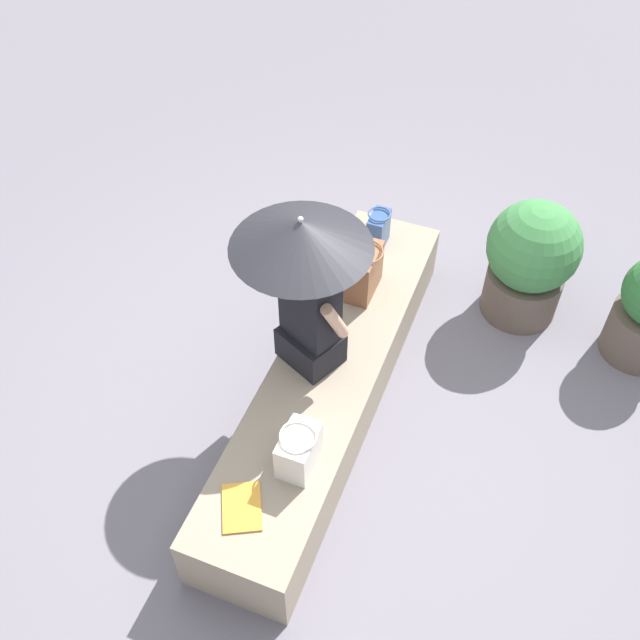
{
  "coord_description": "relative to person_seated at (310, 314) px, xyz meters",
  "views": [
    {
      "loc": [
        2.63,
        0.97,
        3.88
      ],
      "look_at": [
        0.01,
        -0.06,
        0.77
      ],
      "focal_mm": 41.36,
      "sensor_mm": 36.0,
      "label": 1
    }
  ],
  "objects": [
    {
      "name": "stone_bench",
      "position": [
        -0.01,
        0.11,
        -0.6
      ],
      "size": [
        2.81,
        0.62,
        0.42
      ],
      "primitive_type": "cube",
      "color": "gray",
      "rests_on": "ground"
    },
    {
      "name": "magazine",
      "position": [
        1.06,
        0.04,
        -0.38
      ],
      "size": [
        0.34,
        0.31,
        0.01
      ],
      "primitive_type": "cube",
      "rotation": [
        0.0,
        0.0,
        0.48
      ],
      "color": "gold",
      "rests_on": "stone_bench"
    },
    {
      "name": "ground_plane",
      "position": [
        -0.01,
        0.11,
        -0.81
      ],
      "size": [
        14.0,
        14.0,
        0.0
      ],
      "primitive_type": "plane",
      "color": "slate"
    },
    {
      "name": "shoulder_bag_spare",
      "position": [
        0.71,
        0.22,
        -0.26
      ],
      "size": [
        0.27,
        0.2,
        0.27
      ],
      "color": "silver",
      "rests_on": "stone_bench"
    },
    {
      "name": "tote_bag_canvas",
      "position": [
        -1.11,
        0.05,
        -0.25
      ],
      "size": [
        0.21,
        0.16,
        0.28
      ],
      "color": "#335184",
      "rests_on": "stone_bench"
    },
    {
      "name": "handbag_black",
      "position": [
        -0.65,
        0.11,
        -0.22
      ],
      "size": [
        0.31,
        0.23,
        0.35
      ],
      "color": "brown",
      "rests_on": "stone_bench"
    },
    {
      "name": "planter_far",
      "position": [
        -1.29,
        1.08,
        -0.33
      ],
      "size": [
        0.63,
        0.63,
        0.91
      ],
      "color": "brown",
      "rests_on": "ground"
    },
    {
      "name": "parasol",
      "position": [
        -0.02,
        -0.05,
        0.57
      ],
      "size": [
        0.77,
        0.77,
        1.07
      ],
      "color": "#B7B7BC",
      "rests_on": "stone_bench"
    },
    {
      "name": "person_seated",
      "position": [
        0.0,
        0.0,
        0.0
      ],
      "size": [
        0.4,
        0.51,
        0.9
      ],
      "color": "black",
      "rests_on": "stone_bench"
    }
  ]
}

